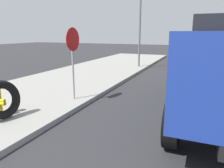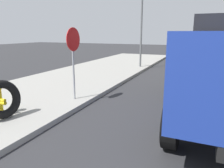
# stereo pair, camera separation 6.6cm
# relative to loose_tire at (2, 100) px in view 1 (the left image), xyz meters

# --- Properties ---
(ground_plane) EXTENTS (80.00, 80.00, 0.00)m
(ground_plane) POSITION_rel_loose_tire_xyz_m (0.60, -5.29, -0.67)
(ground_plane) COLOR #2D2D30
(loose_tire) EXTENTS (1.08, 0.57, 1.05)m
(loose_tire) POSITION_rel_loose_tire_xyz_m (0.00, 0.00, 0.00)
(loose_tire) COLOR black
(loose_tire) RESTS_ON sidewalk_curb
(stop_sign) EXTENTS (0.76, 0.08, 2.39)m
(stop_sign) POSITION_rel_loose_tire_xyz_m (2.24, -0.78, 1.14)
(stop_sign) COLOR gray
(stop_sign) RESTS_ON sidewalk_curb
(dump_truck_gray) EXTENTS (7.11, 3.05, 3.00)m
(dump_truck_gray) POSITION_rel_loose_tire_xyz_m (14.70, -5.07, 0.94)
(dump_truck_gray) COLOR slate
(dump_truck_gray) RESTS_ON ground
(street_light_pole) EXTENTS (0.12, 0.12, 5.72)m
(street_light_pole) POSITION_rel_loose_tire_xyz_m (10.25, -0.77, 2.34)
(street_light_pole) COLOR #595B5E
(street_light_pole) RESTS_ON sidewalk_curb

